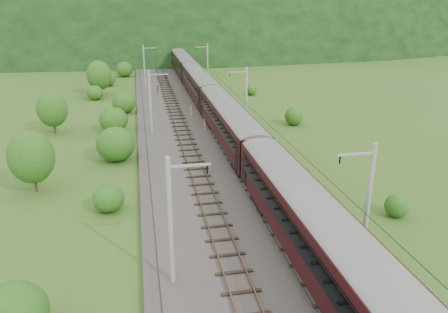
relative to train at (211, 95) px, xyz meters
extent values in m
plane|color=#325019|center=(-2.40, -36.87, -3.85)|extent=(600.00, 600.00, 0.00)
cube|color=#38332D|center=(-2.40, -26.87, -3.70)|extent=(14.00, 220.00, 0.30)
cube|color=brown|center=(-5.52, -26.87, -3.35)|extent=(0.08, 220.00, 0.15)
cube|color=brown|center=(-4.08, -26.87, -3.35)|extent=(0.08, 220.00, 0.15)
cube|color=black|center=(-4.80, -26.87, -3.49)|extent=(2.40, 220.00, 0.12)
cube|color=brown|center=(-0.72, -26.87, -3.35)|extent=(0.08, 220.00, 0.15)
cube|color=brown|center=(0.72, -26.87, -3.35)|extent=(0.08, 220.00, 0.15)
cube|color=black|center=(0.00, -26.87, -3.49)|extent=(2.40, 220.00, 0.12)
cylinder|color=gray|center=(-8.60, -36.87, 0.45)|extent=(0.28, 0.28, 8.00)
cube|color=gray|center=(-7.40, -36.87, 3.85)|extent=(2.40, 0.12, 0.12)
cylinder|color=black|center=(-6.40, -36.87, 3.55)|extent=(0.10, 0.10, 0.50)
cylinder|color=gray|center=(-8.60, -4.87, 0.45)|extent=(0.28, 0.28, 8.00)
cube|color=gray|center=(-7.40, -4.87, 3.85)|extent=(2.40, 0.12, 0.12)
cylinder|color=black|center=(-6.40, -4.87, 3.55)|extent=(0.10, 0.10, 0.50)
cylinder|color=gray|center=(-8.60, 27.13, 0.45)|extent=(0.28, 0.28, 8.00)
cube|color=gray|center=(-7.40, 27.13, 3.85)|extent=(2.40, 0.12, 0.12)
cylinder|color=black|center=(-6.40, 27.13, 3.55)|extent=(0.10, 0.10, 0.50)
cylinder|color=gray|center=(-8.60, 59.13, 0.45)|extent=(0.28, 0.28, 8.00)
cube|color=gray|center=(-7.40, 59.13, 3.85)|extent=(2.40, 0.12, 0.12)
cylinder|color=black|center=(-6.40, 59.13, 3.55)|extent=(0.10, 0.10, 0.50)
cylinder|color=gray|center=(-8.60, 91.13, 0.45)|extent=(0.28, 0.28, 8.00)
cube|color=gray|center=(-7.40, 91.13, 3.85)|extent=(2.40, 0.12, 0.12)
cylinder|color=black|center=(-6.40, 91.13, 3.55)|extent=(0.10, 0.10, 0.50)
cylinder|color=gray|center=(3.80, -36.87, 0.45)|extent=(0.28, 0.28, 8.00)
cube|color=gray|center=(2.60, -36.87, 3.85)|extent=(2.40, 0.12, 0.12)
cylinder|color=black|center=(1.60, -36.87, 3.55)|extent=(0.10, 0.10, 0.50)
cylinder|color=gray|center=(3.80, -4.87, 0.45)|extent=(0.28, 0.28, 8.00)
cube|color=gray|center=(2.60, -4.87, 3.85)|extent=(2.40, 0.12, 0.12)
cylinder|color=black|center=(1.60, -4.87, 3.55)|extent=(0.10, 0.10, 0.50)
cylinder|color=gray|center=(3.80, 27.13, 0.45)|extent=(0.28, 0.28, 8.00)
cube|color=gray|center=(2.60, 27.13, 3.85)|extent=(2.40, 0.12, 0.12)
cylinder|color=black|center=(1.60, 27.13, 3.55)|extent=(0.10, 0.10, 0.50)
cylinder|color=gray|center=(3.80, 59.13, 0.45)|extent=(0.28, 0.28, 8.00)
cube|color=gray|center=(2.60, 59.13, 3.85)|extent=(2.40, 0.12, 0.12)
cylinder|color=black|center=(1.60, 59.13, 3.55)|extent=(0.10, 0.10, 0.50)
cylinder|color=gray|center=(3.80, 91.13, 0.45)|extent=(0.28, 0.28, 8.00)
cube|color=gray|center=(2.60, 91.13, 3.85)|extent=(2.40, 0.12, 0.12)
cylinder|color=black|center=(1.60, 91.13, 3.55)|extent=(0.10, 0.10, 0.50)
cylinder|color=black|center=(-4.80, -26.87, 3.25)|extent=(0.03, 198.00, 0.03)
cylinder|color=black|center=(0.00, -26.87, 3.25)|extent=(0.03, 198.00, 0.03)
ellipsoid|color=black|center=(-2.40, 223.13, -3.85)|extent=(504.00, 360.00, 244.00)
cube|color=black|center=(0.00, -37.14, -0.63)|extent=(3.20, 24.27, 3.31)
cylinder|color=slate|center=(0.00, -37.14, 0.86)|extent=(3.20, 24.15, 3.20)
cube|color=black|center=(-1.62, -37.14, -0.23)|extent=(0.05, 21.36, 1.27)
cube|color=black|center=(1.62, -37.14, -0.23)|extent=(0.05, 21.36, 1.27)
cube|color=black|center=(0.00, -28.64, -2.78)|extent=(2.43, 3.53, 0.99)
cube|color=black|center=(0.00, -12.22, -0.63)|extent=(3.20, 24.27, 3.31)
cylinder|color=slate|center=(0.00, -12.22, 0.86)|extent=(3.20, 24.15, 3.20)
cube|color=black|center=(-1.62, -12.22, -0.23)|extent=(0.05, 21.36, 1.27)
cube|color=black|center=(1.62, -12.22, -0.23)|extent=(0.05, 21.36, 1.27)
cube|color=black|center=(0.00, -20.71, -2.78)|extent=(2.43, 3.53, 0.99)
cube|color=black|center=(0.00, -3.72, -2.78)|extent=(2.43, 3.53, 0.99)
cube|color=black|center=(0.00, 12.70, -0.63)|extent=(3.20, 24.27, 3.31)
cylinder|color=slate|center=(0.00, 12.70, 0.86)|extent=(3.20, 24.15, 3.20)
cube|color=black|center=(-1.62, 12.70, -0.23)|extent=(0.05, 21.36, 1.27)
cube|color=black|center=(1.62, 12.70, -0.23)|extent=(0.05, 21.36, 1.27)
cube|color=black|center=(0.00, 4.21, -2.78)|extent=(2.43, 3.53, 0.99)
cube|color=black|center=(0.00, 21.20, -2.78)|extent=(2.43, 3.53, 0.99)
cube|color=black|center=(0.00, 37.62, -0.63)|extent=(3.20, 24.27, 3.31)
cylinder|color=slate|center=(0.00, 37.62, 0.86)|extent=(3.20, 24.15, 3.20)
cube|color=black|center=(-1.62, 37.62, -0.23)|extent=(0.05, 21.36, 1.27)
cube|color=black|center=(1.62, 37.62, -0.23)|extent=(0.05, 21.36, 1.27)
cube|color=black|center=(0.00, 29.13, -2.78)|extent=(2.43, 3.53, 0.99)
cube|color=black|center=(0.00, 46.12, -2.78)|extent=(2.43, 3.53, 0.99)
cube|color=navy|center=(0.00, 72.47, -0.63)|extent=(3.20, 19.86, 3.31)
cylinder|color=slate|center=(0.00, 72.47, 0.86)|extent=(3.20, 19.76, 3.20)
cube|color=black|center=(-1.62, 72.47, -0.23)|extent=(0.05, 17.48, 1.27)
cube|color=black|center=(1.62, 72.47, -0.23)|extent=(0.05, 17.48, 1.27)
cube|color=black|center=(0.00, 65.52, -2.78)|extent=(2.43, 3.53, 0.99)
cube|color=black|center=(0.00, 79.42, -2.78)|extent=(2.43, 3.53, 0.99)
cube|color=yellow|center=(0.00, 82.20, -0.85)|extent=(3.26, 0.50, 2.98)
cube|color=yellow|center=(0.00, 62.74, -0.85)|extent=(3.26, 0.50, 2.98)
cube|color=black|center=(0.00, 75.47, 1.63)|extent=(0.08, 1.60, 0.99)
cylinder|color=red|center=(-2.68, 2.07, -2.74)|extent=(0.17, 0.17, 1.61)
cylinder|color=red|center=(-1.82, -5.29, -2.85)|extent=(0.15, 0.15, 1.39)
cylinder|color=black|center=(-6.58, 19.41, -2.66)|extent=(0.12, 0.12, 1.77)
sphere|color=red|center=(-6.58, 19.41, -1.73)|extent=(0.21, 0.21, 0.21)
ellipsoid|color=#264F15|center=(-12.91, -25.96, -2.70)|extent=(2.55, 2.55, 2.29)
ellipsoid|color=#264F15|center=(-12.72, -13.82, -1.99)|extent=(4.13, 4.13, 3.72)
ellipsoid|color=#264F15|center=(-13.39, -2.80, -2.19)|extent=(3.67, 3.67, 3.31)
ellipsoid|color=#264F15|center=(-12.30, 7.55, -2.29)|extent=(3.46, 3.46, 3.11)
ellipsoid|color=#264F15|center=(-17.42, 18.07, -2.60)|extent=(2.78, 2.78, 2.50)
ellipsoid|color=#264F15|center=(-15.97, 30.90, -2.42)|extent=(3.17, 3.17, 2.85)
ellipsoid|color=#264F15|center=(-12.87, 41.72, -2.17)|extent=(3.72, 3.72, 3.35)
ellipsoid|color=#264F15|center=(-14.41, 54.15, -2.47)|extent=(3.07, 3.07, 2.76)
cylinder|color=black|center=(-19.60, -20.71, -2.29)|extent=(0.24, 0.24, 3.11)
ellipsoid|color=#264F15|center=(-19.60, -20.71, -0.51)|extent=(4.00, 4.00, 4.80)
cylinder|color=black|center=(-20.98, -1.71, -2.35)|extent=(0.24, 0.24, 2.99)
ellipsoid|color=#264F15|center=(-20.98, -1.71, -0.64)|extent=(3.85, 3.85, 4.62)
cylinder|color=black|center=(-16.77, 21.68, -2.14)|extent=(0.24, 0.24, 3.41)
ellipsoid|color=#264F15|center=(-16.77, 21.68, -0.20)|extent=(4.38, 4.38, 5.26)
ellipsoid|color=#264F15|center=(9.65, -31.37, -2.99)|extent=(1.90, 1.90, 1.71)
ellipsoid|color=#264F15|center=(10.88, -3.94, -2.69)|extent=(2.58, 2.58, 2.32)
ellipsoid|color=#264F15|center=(10.11, 16.64, -2.97)|extent=(1.96, 1.96, 1.76)
camera|label=1|loc=(-9.87, -59.46, 12.54)|focal=35.00mm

